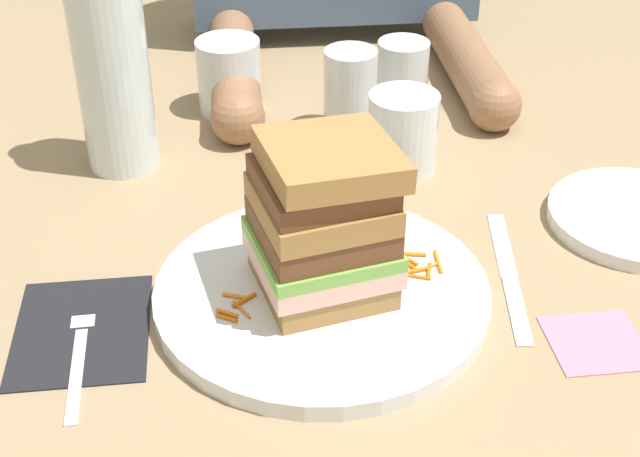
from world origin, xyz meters
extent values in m
plane|color=#9E8460|center=(0.00, 0.00, 0.00)|extent=(3.00, 3.00, 0.00)
cylinder|color=white|center=(0.00, 0.01, 0.01)|extent=(0.29, 0.29, 0.02)
cube|color=#A87A42|center=(0.00, 0.01, 0.03)|extent=(0.12, 0.13, 0.02)
cube|color=beige|center=(0.00, 0.01, 0.05)|extent=(0.13, 0.13, 0.02)
cube|color=#7AB74C|center=(0.00, 0.01, 0.06)|extent=(0.13, 0.13, 0.01)
cube|color=brown|center=(0.00, 0.01, 0.08)|extent=(0.13, 0.12, 0.02)
cube|color=#A87A42|center=(0.00, 0.01, 0.10)|extent=(0.12, 0.13, 0.02)
cube|color=brown|center=(0.00, 0.01, 0.12)|extent=(0.12, 0.12, 0.02)
cube|color=#A87A42|center=(0.01, 0.01, 0.14)|extent=(0.12, 0.13, 0.03)
cylinder|color=orange|center=(-0.08, 0.00, 0.02)|extent=(0.02, 0.01, 0.00)
cylinder|color=orange|center=(-0.08, -0.02, 0.02)|extent=(0.02, 0.01, 0.00)
cylinder|color=orange|center=(-0.08, -0.03, 0.02)|extent=(0.02, 0.01, 0.00)
cylinder|color=orange|center=(-0.07, -0.02, 0.02)|extent=(0.02, 0.02, 0.00)
cylinder|color=orange|center=(-0.07, -0.01, 0.02)|extent=(0.02, 0.02, 0.00)
cylinder|color=orange|center=(0.10, 0.02, 0.02)|extent=(0.02, 0.01, 0.00)
cylinder|color=orange|center=(0.08, 0.02, 0.02)|extent=(0.03, 0.01, 0.00)
cylinder|color=orange|center=(0.08, 0.04, 0.02)|extent=(0.02, 0.03, 0.00)
cylinder|color=orange|center=(0.08, 0.04, 0.02)|extent=(0.02, 0.03, 0.00)
cylinder|color=orange|center=(0.10, 0.02, 0.02)|extent=(0.01, 0.02, 0.00)
cylinder|color=orange|center=(0.08, 0.01, 0.02)|extent=(0.03, 0.01, 0.00)
cylinder|color=orange|center=(0.09, 0.04, 0.02)|extent=(0.03, 0.01, 0.00)
cylinder|color=orange|center=(0.11, 0.03, 0.02)|extent=(0.00, 0.03, 0.00)
cube|color=black|center=(-0.21, -0.01, 0.00)|extent=(0.11, 0.14, 0.00)
cube|color=silver|center=(-0.20, -0.07, 0.00)|extent=(0.01, 0.11, 0.00)
cube|color=silver|center=(-0.21, 0.00, 0.00)|extent=(0.02, 0.02, 0.00)
cylinder|color=silver|center=(-0.20, 0.03, 0.00)|extent=(0.00, 0.04, 0.00)
cylinder|color=silver|center=(-0.20, 0.03, 0.00)|extent=(0.00, 0.04, 0.00)
cylinder|color=silver|center=(-0.21, 0.03, 0.00)|extent=(0.00, 0.04, 0.00)
cylinder|color=silver|center=(-0.22, 0.02, 0.00)|extent=(0.00, 0.04, 0.00)
cube|color=silver|center=(0.17, -0.02, 0.00)|extent=(0.03, 0.10, 0.00)
cube|color=silver|center=(0.18, 0.07, 0.00)|extent=(0.03, 0.11, 0.00)
cylinder|color=white|center=(0.11, 0.23, 0.04)|extent=(0.08, 0.08, 0.09)
cylinder|color=orange|center=(0.11, 0.23, 0.02)|extent=(0.07, 0.07, 0.05)
cylinder|color=silver|center=(-0.19, 0.27, 0.10)|extent=(0.08, 0.08, 0.20)
cylinder|color=silver|center=(0.14, 0.38, 0.04)|extent=(0.06, 0.06, 0.08)
cylinder|color=silver|center=(-0.07, 0.40, 0.04)|extent=(0.08, 0.08, 0.09)
cylinder|color=silver|center=(0.07, 0.33, 0.05)|extent=(0.06, 0.06, 0.10)
cylinder|color=white|center=(0.32, 0.10, 0.01)|extent=(0.18, 0.18, 0.01)
cube|color=pink|center=(0.22, -0.07, 0.00)|extent=(0.08, 0.08, 0.00)
cylinder|color=#936647|center=(-0.06, 0.45, 0.03)|extent=(0.06, 0.27, 0.06)
cylinder|color=#936647|center=(0.24, 0.45, 0.03)|extent=(0.06, 0.27, 0.06)
sphere|color=#936647|center=(-0.06, 0.31, 0.03)|extent=(0.06, 0.06, 0.06)
sphere|color=#936647|center=(0.24, 0.31, 0.03)|extent=(0.06, 0.06, 0.06)
camera|label=1|loc=(-0.07, -0.60, 0.49)|focal=49.89mm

